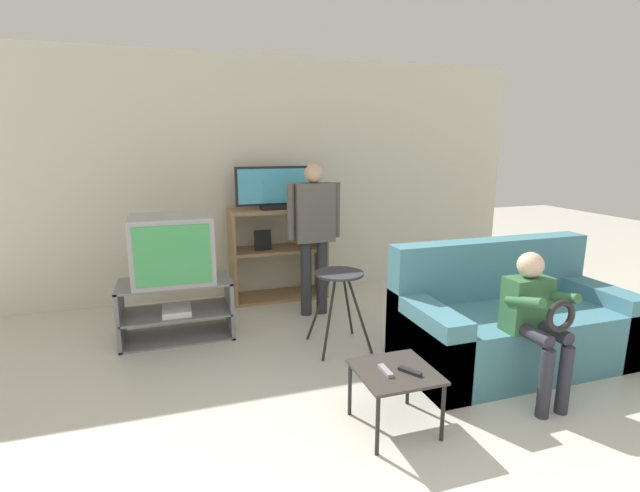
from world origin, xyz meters
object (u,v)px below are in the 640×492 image
object	(u,v)px
tv_stand	(177,310)
couch	(509,323)
television_flat	(274,189)
remote_control_black	(410,371)
remote_control_white	(386,371)
person_standing_adult	(314,226)
snack_table	(395,377)
person_seated_child	(535,314)
television_main	(173,249)
media_shelf	(278,253)
folding_stool	(339,284)

from	to	relation	value
tv_stand	couch	bearing A→B (deg)	-27.54
television_flat	remote_control_black	bearing A→B (deg)	-85.50
television_flat	remote_control_white	distance (m)	2.71
person_standing_adult	remote_control_black	bearing A→B (deg)	-91.33
snack_table	television_flat	bearing A→B (deg)	93.16
tv_stand	snack_table	world-z (taller)	tv_stand
tv_stand	couch	distance (m)	2.78
snack_table	person_standing_adult	distance (m)	2.06
snack_table	person_seated_child	xyz separation A→B (m)	(1.01, 0.02, 0.26)
person_standing_adult	couch	bearing A→B (deg)	-51.93
television_flat	snack_table	size ratio (longest dim) A/B	1.79
remote_control_white	person_standing_adult	size ratio (longest dim) A/B	0.10
television_main	television_flat	size ratio (longest dim) A/B	0.82
media_shelf	remote_control_black	xyz separation A→B (m)	(0.18, -2.65, -0.12)
remote_control_white	media_shelf	bearing A→B (deg)	91.58
tv_stand	remote_control_black	world-z (taller)	tv_stand
folding_stool	person_standing_adult	world-z (taller)	person_standing_adult
remote_control_black	remote_control_white	xyz separation A→B (m)	(-0.13, 0.05, 0.00)
television_flat	remote_control_black	xyz separation A→B (m)	(0.21, -2.64, -0.82)
folding_stool	couch	xyz separation A→B (m)	(1.17, -0.65, -0.24)
person_seated_child	snack_table	bearing A→B (deg)	-178.78
media_shelf	tv_stand	bearing A→B (deg)	-144.43
remote_control_black	person_seated_child	size ratio (longest dim) A/B	0.15
couch	person_seated_child	world-z (taller)	person_seated_child
remote_control_black	couch	world-z (taller)	couch
media_shelf	couch	size ratio (longest dim) A/B	0.59
television_main	person_standing_adult	distance (m)	1.33
television_flat	person_standing_adult	xyz separation A→B (m)	(0.25, -0.60, -0.31)
remote_control_black	remote_control_white	size ratio (longest dim) A/B	1.00
couch	folding_stool	bearing A→B (deg)	150.90
snack_table	couch	world-z (taller)	couch
snack_table	remote_control_black	distance (m)	0.10
folding_stool	remote_control_white	bearing A→B (deg)	-97.03
remote_control_black	person_seated_child	xyz separation A→B (m)	(0.95, 0.08, 0.21)
tv_stand	remote_control_black	distance (m)	2.26
person_seated_child	couch	bearing A→B (deg)	64.49
television_flat	folding_stool	xyz separation A→B (m)	(0.22, -1.40, -0.66)
tv_stand	person_standing_adult	size ratio (longest dim) A/B	0.64
person_standing_adult	person_seated_child	xyz separation A→B (m)	(0.90, -1.96, -0.30)
remote_control_white	person_seated_child	xyz separation A→B (m)	(1.08, 0.03, 0.21)
folding_stool	person_standing_adult	bearing A→B (deg)	87.63
television_flat	remote_control_black	distance (m)	2.77
person_standing_adult	tv_stand	bearing A→B (deg)	-172.54
couch	person_seated_child	xyz separation A→B (m)	(-0.24, -0.50, 0.29)
media_shelf	snack_table	world-z (taller)	media_shelf
remote_control_black	snack_table	bearing A→B (deg)	108.05
remote_control_black	person_seated_child	bearing A→B (deg)	-26.46
television_main	television_flat	world-z (taller)	television_flat
snack_table	couch	xyz separation A→B (m)	(1.25, 0.52, -0.02)
tv_stand	remote_control_black	size ratio (longest dim) A/B	6.61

